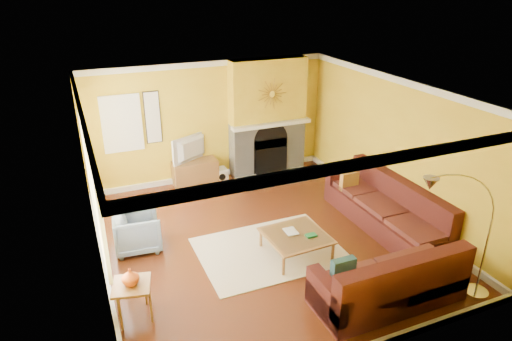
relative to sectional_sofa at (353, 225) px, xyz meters
name	(u,v)px	position (x,y,z in m)	size (l,w,h in m)	color
floor	(262,239)	(-1.32, 0.87, -0.46)	(5.50, 6.00, 0.02)	#602B14
ceiling	(263,91)	(-1.32, 0.87, 2.26)	(5.50, 6.00, 0.02)	white
wall_back	(209,122)	(-1.32, 3.88, 0.90)	(5.50, 0.02, 2.70)	gold
wall_front	(369,267)	(-1.32, -2.14, 0.90)	(5.50, 0.02, 2.70)	gold
wall_left	(91,199)	(-4.08, 0.87, 0.90)	(0.02, 6.00, 2.70)	gold
wall_right	(395,148)	(1.44, 0.87, 0.90)	(0.02, 6.00, 2.70)	gold
baseboard	(262,236)	(-1.32, 0.87, -0.39)	(5.50, 6.00, 0.12)	white
crown_molding	(263,95)	(-1.32, 0.87, 2.19)	(5.50, 6.00, 0.12)	white
window_left_near	(86,159)	(-4.04, 2.17, 1.05)	(0.06, 1.22, 1.72)	white
window_left_far	(97,207)	(-4.04, 0.27, 1.05)	(0.06, 1.22, 1.72)	white
window_back	(122,124)	(-3.22, 3.83, 1.10)	(0.82, 0.06, 1.22)	white
wall_art	(153,118)	(-2.57, 3.84, 1.15)	(0.34, 0.04, 1.14)	white
fireplace	(268,117)	(0.03, 3.67, 0.90)	(1.80, 0.40, 2.70)	gray
mantel	(272,124)	(0.03, 3.43, 0.80)	(1.92, 0.22, 0.08)	white
hearth	(277,178)	(0.03, 3.12, -0.42)	(1.80, 0.70, 0.06)	gray
sunburst	(272,94)	(0.03, 3.44, 1.50)	(0.70, 0.04, 0.70)	olive
rug	(269,250)	(-1.36, 0.47, -0.44)	(2.40, 1.80, 0.02)	beige
sectional_sofa	(353,225)	(0.00, 0.00, 0.00)	(2.86, 3.65, 0.90)	#471916
coffee_table	(296,244)	(-1.00, 0.20, -0.25)	(1.00, 1.00, 0.40)	white
media_console	(195,172)	(-1.78, 3.64, -0.17)	(1.00, 0.45, 0.55)	olive
tv	(194,149)	(-1.78, 3.64, 0.39)	(1.02, 0.13, 0.59)	black
subwoofer	(220,175)	(-1.20, 3.58, -0.30)	(0.30, 0.30, 0.30)	white
armchair	(137,230)	(-3.42, 1.44, -0.10)	(0.76, 0.78, 0.71)	slate
side_table	(133,301)	(-3.77, -0.30, -0.17)	(0.50, 0.50, 0.55)	olive
vase	(130,277)	(-3.77, -0.30, 0.22)	(0.24, 0.24, 0.25)	#D8591E
book	(285,233)	(-1.15, 0.30, -0.04)	(0.20, 0.27, 0.03)	white
arc_lamp	(458,241)	(0.43, -1.78, 0.61)	(1.35, 0.36, 2.12)	silver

